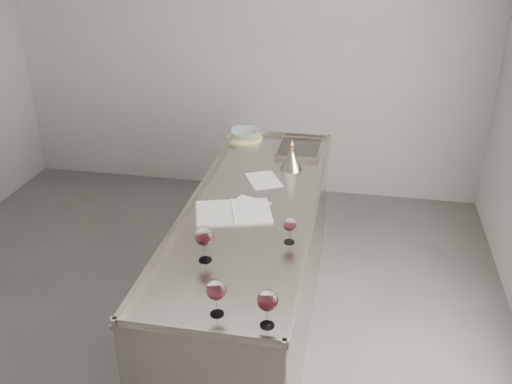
% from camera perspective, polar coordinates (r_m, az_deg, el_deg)
% --- Properties ---
extents(room_shell, '(4.54, 5.04, 2.84)m').
position_cam_1_polar(room_shell, '(3.10, -10.59, 4.58)').
color(room_shell, '#4B4947').
rests_on(room_shell, ground).
extents(counter, '(0.77, 2.42, 0.97)m').
position_cam_1_polar(counter, '(3.66, -0.32, -7.78)').
color(counter, '#9D958D').
rests_on(counter, ground).
extents(wine_glass_left, '(0.10, 0.10, 0.19)m').
position_cam_1_polar(wine_glass_left, '(2.84, -5.19, -4.51)').
color(wine_glass_left, white).
rests_on(wine_glass_left, counter).
extents(wine_glass_middle, '(0.09, 0.09, 0.17)m').
position_cam_1_polar(wine_glass_middle, '(2.48, -4.00, -9.84)').
color(wine_glass_middle, white).
rests_on(wine_glass_middle, counter).
extents(wine_glass_right, '(0.09, 0.09, 0.18)m').
position_cam_1_polar(wine_glass_right, '(2.41, 1.15, -10.88)').
color(wine_glass_right, white).
rests_on(wine_glass_right, counter).
extents(wine_glass_small, '(0.07, 0.07, 0.15)m').
position_cam_1_polar(wine_glass_small, '(3.00, 3.39, -3.33)').
color(wine_glass_small, white).
rests_on(wine_glass_small, counter).
extents(notebook, '(0.50, 0.41, 0.02)m').
position_cam_1_polar(notebook, '(3.33, -2.27, -1.99)').
color(notebook, white).
rests_on(notebook, counter).
extents(loose_paper_top, '(0.29, 0.32, 0.00)m').
position_cam_1_polar(loose_paper_top, '(3.73, 0.79, 1.22)').
color(loose_paper_top, silver).
rests_on(loose_paper_top, counter).
extents(loose_paper_under, '(0.32, 0.37, 0.00)m').
position_cam_1_polar(loose_paper_under, '(3.37, -1.34, -1.67)').
color(loose_paper_under, silver).
rests_on(loose_paper_under, counter).
extents(trivet, '(0.35, 0.35, 0.02)m').
position_cam_1_polar(trivet, '(4.43, -1.15, 5.49)').
color(trivet, '#D4CC89').
rests_on(trivet, counter).
extents(ceramic_bowl, '(0.25, 0.25, 0.05)m').
position_cam_1_polar(ceramic_bowl, '(4.42, -1.15, 5.93)').
color(ceramic_bowl, '#93A9AB').
rests_on(ceramic_bowl, trivet).
extents(wine_funnel, '(0.15, 0.15, 0.22)m').
position_cam_1_polar(wine_funnel, '(3.88, 3.55, 3.20)').
color(wine_funnel, '#A39D91').
rests_on(wine_funnel, counter).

